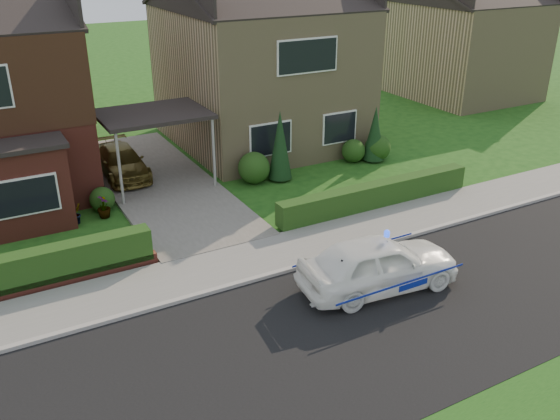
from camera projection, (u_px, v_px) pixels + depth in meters
ground at (313, 343)px, 13.44m from camera, size 120.00×120.00×0.00m
road at (313, 343)px, 13.44m from camera, size 60.00×6.00×0.02m
kerb at (253, 280)px, 15.85m from camera, size 60.00×0.16×0.12m
sidewalk at (237, 263)px, 16.69m from camera, size 60.00×2.00×0.10m
driveway at (159, 183)px, 22.18m from camera, size 3.80×12.00×0.12m
house_right at (259, 59)px, 25.62m from camera, size 7.50×8.06×7.25m
carport_link at (153, 115)px, 21.07m from camera, size 3.80×3.00×2.77m
dwarf_wall at (10, 293)px, 15.05m from camera, size 7.70×0.25×0.36m
hedge_left at (10, 296)px, 15.24m from camera, size 7.50×0.55×0.90m
hedge_right at (375, 208)px, 20.25m from camera, size 7.50×0.55×0.80m
shrub_left_mid at (53, 205)px, 18.83m from camera, size 1.32×1.32×1.32m
shrub_left_near at (102, 199)px, 19.87m from camera, size 0.84×0.84×0.84m
shrub_right_near at (254, 168)px, 22.09m from camera, size 1.20×1.20×1.20m
shrub_right_mid at (353, 151)px, 24.23m from camera, size 0.96×0.96×0.96m
shrub_right_far at (378, 148)px, 24.41m from camera, size 1.08×1.08×1.08m
conifer_a at (280, 147)px, 22.08m from camera, size 0.90×0.90×2.60m
conifer_b at (375, 135)px, 24.09m from camera, size 0.90×0.90×2.20m
neighbour_right at (464, 50)px, 33.88m from camera, size 6.50×7.00×5.20m
police_car at (378, 264)px, 15.28m from camera, size 3.91×4.42×1.61m
driveway_car at (122, 162)px, 22.49m from camera, size 1.60×3.78×1.09m
potted_plant_b at (77, 214)px, 19.00m from camera, size 0.47×0.46×0.67m
potted_plant_c at (104, 207)px, 19.36m from camera, size 0.45×0.45×0.76m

